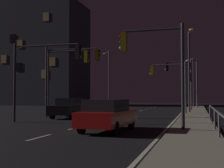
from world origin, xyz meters
TOP-DOWN VIEW (x-y plane):
  - ground_plane at (0.00, 17.50)m, footprint 112.00×112.00m
  - sidewalk_right at (6.21, 17.50)m, footprint 2.29×77.00m
  - lane_markings_center at (0.00, 21.00)m, footprint 0.14×50.00m
  - lane_edge_line at (4.81, 22.50)m, footprint 0.14×53.00m
  - car at (2.13, 11.91)m, footprint 2.05×4.49m
  - car_oncoming at (-3.34, 19.91)m, footprint 1.83×4.41m
  - traffic_light_overhead_east at (3.80, 26.85)m, footprint 3.48×0.39m
  - traffic_light_far_left at (-3.57, 20.14)m, footprint 4.62×0.56m
  - traffic_light_far_right at (4.54, 33.08)m, footprint 2.98×0.64m
  - traffic_light_near_left at (-4.02, 20.41)m, footprint 3.76×0.37m
  - traffic_light_far_center at (4.36, 12.36)m, footprint 3.22×0.34m
  - traffic_light_near_right at (-3.24, 15.32)m, footprint 4.86×0.34m
  - street_lamp_mid_block at (6.11, 42.31)m, footprint 1.63×0.77m
  - street_lamp_across_street at (5.72, 43.77)m, footprint 1.21×1.72m
  - street_lamp_median at (5.69, 28.21)m, footprint 0.70×2.38m
  - street_lamp_corner at (-6.33, 40.83)m, footprint 1.43×1.75m
  - barrier_fence at (7.20, 8.52)m, footprint 0.09×21.13m
  - building_distant at (-21.81, 50.53)m, footprint 14.50×10.76m

SIDE VIEW (x-z plane):
  - ground_plane at x=0.00m, z-range 0.00..0.00m
  - lane_edge_line at x=4.81m, z-range 0.00..0.01m
  - lane_markings_center at x=0.00m, z-range 0.00..0.01m
  - sidewalk_right at x=6.21m, z-range 0.00..0.14m
  - car at x=2.13m, z-range 0.04..1.61m
  - car_oncoming at x=-3.34m, z-range 0.04..1.61m
  - barrier_fence at x=7.20m, z-range 0.39..1.37m
  - traffic_light_overhead_east at x=3.80m, z-range 1.12..5.95m
  - traffic_light_far_center at x=4.36m, z-range 1.15..6.26m
  - traffic_light_near_right at x=-3.24m, z-range 1.13..6.41m
  - traffic_light_near_left at x=-4.02m, z-range 1.14..6.80m
  - traffic_light_far_left at x=-3.57m, z-range 1.20..6.96m
  - traffic_light_far_right at x=4.54m, z-range 1.24..6.96m
  - street_lamp_mid_block at x=6.11m, z-range 0.84..7.64m
  - street_lamp_across_street at x=5.72m, z-range 0.88..8.09m
  - street_lamp_median at x=5.69m, z-range 0.94..8.91m
  - street_lamp_corner at x=-6.33m, z-range 0.78..9.22m
  - building_distant at x=-21.81m, z-range 0.00..19.30m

